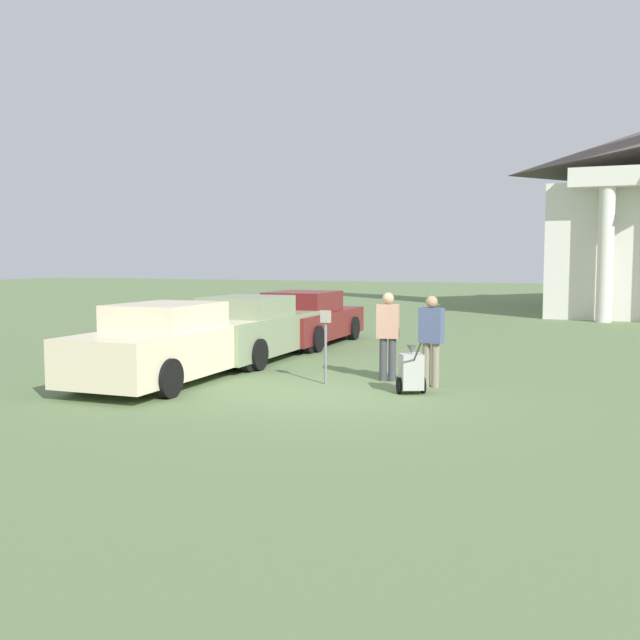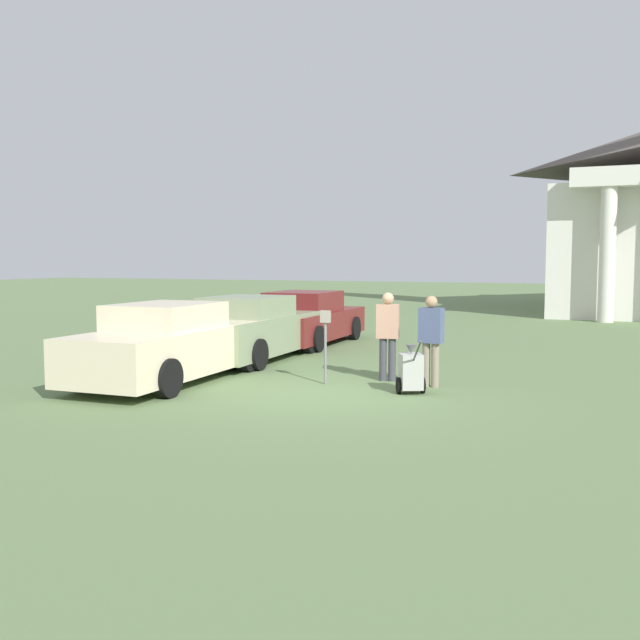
# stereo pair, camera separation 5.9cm
# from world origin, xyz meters

# --- Properties ---
(ground_plane) EXTENTS (120.00, 120.00, 0.00)m
(ground_plane) POSITION_xyz_m (0.00, 0.00, 0.00)
(ground_plane) COLOR #607A4C
(parked_car_cream) EXTENTS (2.01, 4.82, 1.48)m
(parked_car_cream) POSITION_xyz_m (-3.15, 0.15, 0.69)
(parked_car_cream) COLOR beige
(parked_car_cream) RESTS_ON ground_plane
(parked_car_sage) EXTENTS (2.04, 4.73, 1.45)m
(parked_car_sage) POSITION_xyz_m (-3.15, 3.31, 0.69)
(parked_car_sage) COLOR gray
(parked_car_sage) RESTS_ON ground_plane
(parked_car_maroon) EXTENTS (2.05, 4.81, 1.43)m
(parked_car_maroon) POSITION_xyz_m (-3.15, 6.48, 0.66)
(parked_car_maroon) COLOR maroon
(parked_car_maroon) RESTS_ON ground_plane
(parking_meter) EXTENTS (0.18, 0.09, 1.36)m
(parking_meter) POSITION_xyz_m (-0.34, 0.94, 0.95)
(parking_meter) COLOR slate
(parking_meter) RESTS_ON ground_plane
(person_worker) EXTENTS (0.45, 0.30, 1.67)m
(person_worker) POSITION_xyz_m (0.61, 1.71, 0.95)
(person_worker) COLOR #3F3F47
(person_worker) RESTS_ON ground_plane
(person_supervisor) EXTENTS (0.44, 0.27, 1.64)m
(person_supervisor) POSITION_xyz_m (1.51, 1.41, 0.93)
(person_supervisor) COLOR gray
(person_supervisor) RESTS_ON ground_plane
(equipment_cart) EXTENTS (0.63, 0.97, 1.00)m
(equipment_cart) POSITION_xyz_m (1.35, 0.64, 0.39)
(equipment_cart) COLOR #B2B2AD
(equipment_cart) RESTS_ON ground_plane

